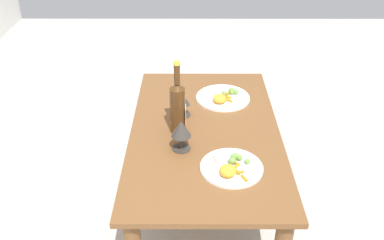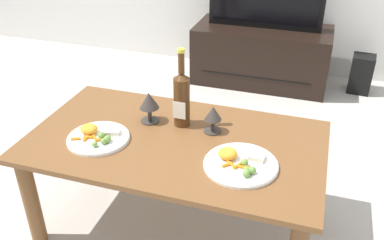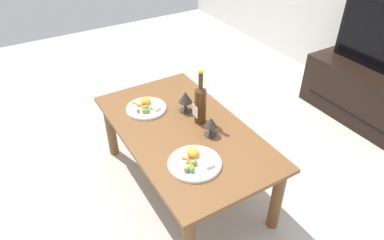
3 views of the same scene
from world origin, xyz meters
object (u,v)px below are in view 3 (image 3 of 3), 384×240
dining_table (183,139)px  tv_stand (369,95)px  goblet_right (211,124)px  dinner_plate_left (146,107)px  goblet_left (185,98)px  wine_bottle (200,103)px  dinner_plate_right (195,162)px

dining_table → tv_stand: (0.10, 1.78, -0.18)m
goblet_right → dinner_plate_left: size_ratio=0.47×
tv_stand → dinner_plate_left: size_ratio=3.91×
goblet_left → dinner_plate_left: bearing=-125.4°
tv_stand → dinner_plate_left: 1.95m
wine_bottle → dinner_plate_left: wine_bottle is taller
tv_stand → goblet_right: 1.71m
wine_bottle → dinner_plate_right: size_ratio=1.24×
goblet_left → dinner_plate_left: goblet_left is taller
goblet_right → dinner_plate_left: bearing=-154.7°
dining_table → goblet_left: goblet_left is taller
dinner_plate_right → goblet_right: bearing=128.4°
goblet_left → goblet_right: goblet_left is taller
dinner_plate_left → goblet_left: bearing=54.6°
dining_table → goblet_left: (-0.16, 0.11, 0.18)m
dinner_plate_right → wine_bottle: bearing=143.9°
dining_table → tv_stand: bearing=86.9°
dinner_plate_left → tv_stand: bearing=77.6°
dining_table → goblet_left: bearing=145.5°
tv_stand → goblet_left: bearing=-98.9°
wine_bottle → dining_table: bearing=-84.7°
tv_stand → dinner_plate_right: dinner_plate_right is taller
dining_table → wine_bottle: wine_bottle is taller
dining_table → goblet_right: 0.24m
wine_bottle → dinner_plate_right: (0.32, -0.24, -0.13)m
dining_table → wine_bottle: 0.26m
tv_stand → goblet_left: (-0.26, -1.67, 0.36)m
dining_table → goblet_right: bearing=38.9°
dining_table → goblet_right: goblet_right is taller
wine_bottle → goblet_right: bearing=-7.2°
dinner_plate_left → dinner_plate_right: (0.63, -0.00, -0.00)m
goblet_left → dining_table: bearing=-34.5°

